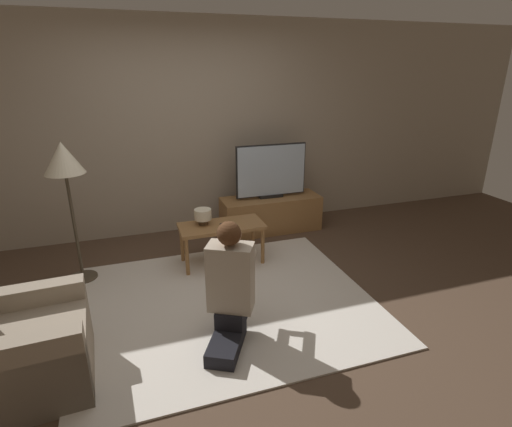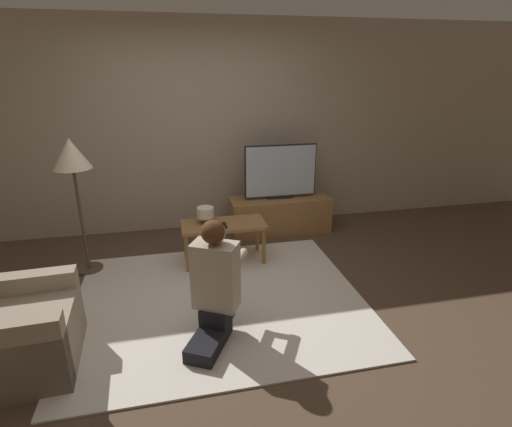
{
  "view_description": "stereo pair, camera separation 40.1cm",
  "coord_description": "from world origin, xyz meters",
  "px_view_note": "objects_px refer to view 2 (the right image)",
  "views": [
    {
      "loc": [
        -0.74,
        -3.05,
        2.04
      ],
      "look_at": [
        0.45,
        0.52,
        0.64
      ],
      "focal_mm": 28.0,
      "sensor_mm": 36.0,
      "label": 1
    },
    {
      "loc": [
        -0.36,
        -3.16,
        2.04
      ],
      "look_at": [
        0.45,
        0.52,
        0.64
      ],
      "focal_mm": 28.0,
      "sensor_mm": 36.0,
      "label": 2
    }
  ],
  "objects_px": {
    "floor_lamp": "(72,162)",
    "person_kneeling": "(215,283)",
    "table_lamp": "(205,213)",
    "armchair": "(2,334)",
    "tv": "(281,172)",
    "coffee_table": "(224,228)"
  },
  "relations": [
    {
      "from": "coffee_table",
      "to": "person_kneeling",
      "type": "xyz_separation_m",
      "value": [
        -0.24,
        -1.27,
        0.08
      ]
    },
    {
      "from": "floor_lamp",
      "to": "person_kneeling",
      "type": "distance_m",
      "value": 1.94
    },
    {
      "from": "tv",
      "to": "person_kneeling",
      "type": "xyz_separation_m",
      "value": [
        -1.08,
        -2.0,
        -0.31
      ]
    },
    {
      "from": "floor_lamp",
      "to": "armchair",
      "type": "xyz_separation_m",
      "value": [
        -0.31,
        -1.43,
        -0.87
      ]
    },
    {
      "from": "floor_lamp",
      "to": "person_kneeling",
      "type": "relative_size",
      "value": 1.43
    },
    {
      "from": "armchair",
      "to": "person_kneeling",
      "type": "bearing_deg",
      "value": -90.86
    },
    {
      "from": "tv",
      "to": "armchair",
      "type": "distance_m",
      "value": 3.33
    },
    {
      "from": "armchair",
      "to": "table_lamp",
      "type": "bearing_deg",
      "value": -51.3
    },
    {
      "from": "tv",
      "to": "table_lamp",
      "type": "xyz_separation_m",
      "value": [
        -1.01,
        -0.66,
        -0.24
      ]
    },
    {
      "from": "armchair",
      "to": "tv",
      "type": "bearing_deg",
      "value": -54.44
    },
    {
      "from": "tv",
      "to": "person_kneeling",
      "type": "distance_m",
      "value": 2.29
    },
    {
      "from": "armchair",
      "to": "table_lamp",
      "type": "distance_m",
      "value": 2.1
    },
    {
      "from": "coffee_table",
      "to": "person_kneeling",
      "type": "height_order",
      "value": "person_kneeling"
    },
    {
      "from": "table_lamp",
      "to": "armchair",
      "type": "bearing_deg",
      "value": -138.27
    },
    {
      "from": "tv",
      "to": "armchair",
      "type": "xyz_separation_m",
      "value": [
        -2.57,
        -2.05,
        -0.5
      ]
    },
    {
      "from": "coffee_table",
      "to": "floor_lamp",
      "type": "distance_m",
      "value": 1.63
    },
    {
      "from": "person_kneeling",
      "to": "table_lamp",
      "type": "xyz_separation_m",
      "value": [
        0.06,
        1.33,
        0.08
      ]
    },
    {
      "from": "floor_lamp",
      "to": "table_lamp",
      "type": "height_order",
      "value": "floor_lamp"
    },
    {
      "from": "coffee_table",
      "to": "tv",
      "type": "bearing_deg",
      "value": 41.05
    },
    {
      "from": "coffee_table",
      "to": "floor_lamp",
      "type": "xyz_separation_m",
      "value": [
        -1.43,
        0.11,
        0.77
      ]
    },
    {
      "from": "armchair",
      "to": "person_kneeling",
      "type": "height_order",
      "value": "person_kneeling"
    },
    {
      "from": "tv",
      "to": "coffee_table",
      "type": "xyz_separation_m",
      "value": [
        -0.83,
        -0.72,
        -0.4
      ]
    }
  ]
}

